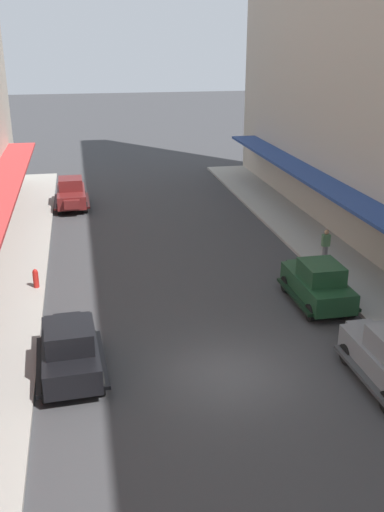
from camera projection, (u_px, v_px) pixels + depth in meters
ground_plane at (228, 374)px, 18.32m from camera, size 200.00×200.00×0.00m
parked_car_0 at (71, 193)px, 35.95m from camera, size 2.19×4.28×1.84m
parked_car_1 at (318, 282)px, 22.82m from camera, size 2.15×4.27×1.84m
parked_car_2 at (70, 348)px, 18.01m from camera, size 2.30×4.32×1.84m
fire_hydrant at (36, 278)px, 24.21m from camera, size 0.24×0.24×0.82m
pedestrian_2 at (325, 246)px, 26.65m from camera, size 0.36×0.24×1.64m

